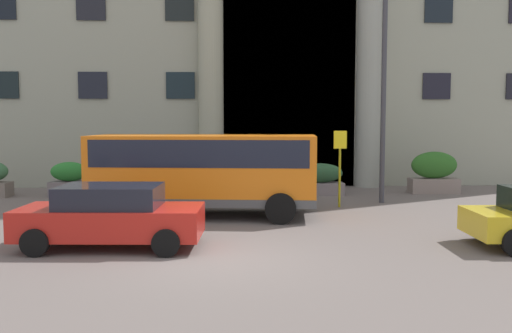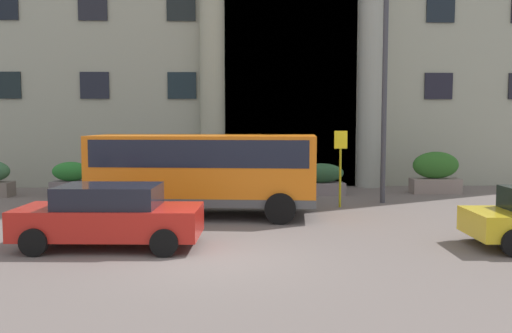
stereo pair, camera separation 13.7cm
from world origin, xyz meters
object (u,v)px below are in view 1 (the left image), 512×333
object	(u,v)px
orange_minibus	(204,167)
lamppost_plaza_centre	(384,66)
parked_estate_mid	(111,216)
hedge_planter_west	(70,180)
hedge_planter_far_east	(320,180)
bus_stop_sign	(340,160)
hedge_planter_entrance_left	(434,173)

from	to	relation	value
orange_minibus	lamppost_plaza_centre	distance (m)	7.51
parked_estate_mid	hedge_planter_west	bearing A→B (deg)	114.46
orange_minibus	hedge_planter_far_east	distance (m)	6.42
orange_minibus	bus_stop_sign	bearing A→B (deg)	24.81
orange_minibus	hedge_planter_west	xyz separation A→B (m)	(-5.50, 4.74, -0.87)
hedge_planter_far_east	lamppost_plaza_centre	bearing A→B (deg)	-48.61
hedge_planter_entrance_left	lamppost_plaza_centre	size ratio (longest dim) A/B	0.23
hedge_planter_entrance_left	parked_estate_mid	size ratio (longest dim) A/B	0.46
hedge_planter_entrance_left	lamppost_plaza_centre	bearing A→B (deg)	-138.56
bus_stop_sign	hedge_planter_far_east	bearing A→B (deg)	93.22
orange_minibus	hedge_planter_west	world-z (taller)	orange_minibus
lamppost_plaza_centre	orange_minibus	bearing A→B (deg)	-158.19
hedge_planter_west	bus_stop_sign	bearing A→B (deg)	-17.71
hedge_planter_west	lamppost_plaza_centre	bearing A→B (deg)	-10.80
bus_stop_sign	lamppost_plaza_centre	world-z (taller)	lamppost_plaza_centre
hedge_planter_far_east	hedge_planter_entrance_left	xyz separation A→B (m)	(4.71, 0.33, 0.21)
bus_stop_sign	hedge_planter_far_east	size ratio (longest dim) A/B	1.39
bus_stop_sign	hedge_planter_entrance_left	size ratio (longest dim) A/B	1.33
bus_stop_sign	parked_estate_mid	size ratio (longest dim) A/B	0.61
lamppost_plaza_centre	bus_stop_sign	bearing A→B (deg)	-150.88
parked_estate_mid	lamppost_plaza_centre	distance (m)	11.38
parked_estate_mid	hedge_planter_far_east	bearing A→B (deg)	57.50
hedge_planter_west	orange_minibus	bearing A→B (deg)	-40.72
bus_stop_sign	hedge_planter_west	size ratio (longest dim) A/B	1.71
hedge_planter_far_east	bus_stop_sign	bearing A→B (deg)	-86.78
orange_minibus	bus_stop_sign	distance (m)	4.77
parked_estate_mid	bus_stop_sign	bearing A→B (deg)	44.53
bus_stop_sign	orange_minibus	bearing A→B (deg)	-161.20
hedge_planter_entrance_left	parked_estate_mid	distance (m)	14.36
bus_stop_sign	lamppost_plaza_centre	distance (m)	3.81
hedge_planter_west	parked_estate_mid	distance (m)	9.63
bus_stop_sign	parked_estate_mid	xyz separation A→B (m)	(-6.49, -5.76, -0.86)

